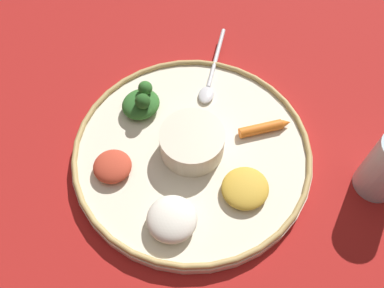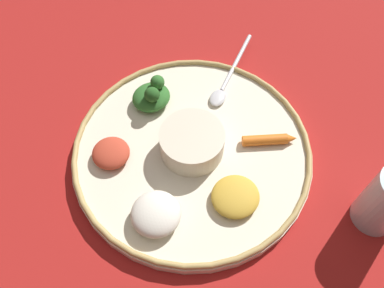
# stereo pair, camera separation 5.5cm
# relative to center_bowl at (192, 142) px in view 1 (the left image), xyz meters

# --- Properties ---
(ground_plane) EXTENTS (2.40, 2.40, 0.00)m
(ground_plane) POSITION_rel_center_bowl_xyz_m (0.00, 0.00, -0.04)
(ground_plane) COLOR maroon
(platter) EXTENTS (0.35, 0.35, 0.02)m
(platter) POSITION_rel_center_bowl_xyz_m (0.00, 0.00, -0.03)
(platter) COLOR beige
(platter) RESTS_ON ground_plane
(platter_rim) EXTENTS (0.34, 0.34, 0.01)m
(platter_rim) POSITION_rel_center_bowl_xyz_m (0.00, 0.00, -0.02)
(platter_rim) COLOR tan
(platter_rim) RESTS_ON platter
(center_bowl) EXTENTS (0.09, 0.09, 0.04)m
(center_bowl) POSITION_rel_center_bowl_xyz_m (0.00, 0.00, 0.00)
(center_bowl) COLOR beige
(center_bowl) RESTS_ON platter
(spoon) EXTENTS (0.13, 0.13, 0.01)m
(spoon) POSITION_rel_center_bowl_xyz_m (-0.09, -0.10, -0.02)
(spoon) COLOR silver
(spoon) RESTS_ON platter
(greens_pile) EXTENTS (0.07, 0.07, 0.05)m
(greens_pile) POSITION_rel_center_bowl_xyz_m (0.03, -0.10, -0.00)
(greens_pile) COLOR #2D6628
(greens_pile) RESTS_ON platter
(carrot_near_spoon) EXTENTS (0.08, 0.04, 0.02)m
(carrot_near_spoon) POSITION_rel_center_bowl_xyz_m (-0.11, 0.03, -0.01)
(carrot_near_spoon) COLOR orange
(carrot_near_spoon) RESTS_ON platter
(mound_berbere_red) EXTENTS (0.08, 0.08, 0.02)m
(mound_berbere_red) POSITION_rel_center_bowl_xyz_m (0.11, -0.03, -0.01)
(mound_berbere_red) COLOR #B73D28
(mound_berbere_red) RESTS_ON platter
(mound_lentil_yellow) EXTENTS (0.08, 0.07, 0.02)m
(mound_lentil_yellow) POSITION_rel_center_bowl_xyz_m (-0.03, 0.09, -0.01)
(mound_lentil_yellow) COLOR gold
(mound_lentil_yellow) RESTS_ON platter
(mound_rice_white) EXTENTS (0.08, 0.08, 0.03)m
(mound_rice_white) POSITION_rel_center_bowl_xyz_m (0.08, 0.08, -0.01)
(mound_rice_white) COLOR silver
(mound_rice_white) RESTS_ON platter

